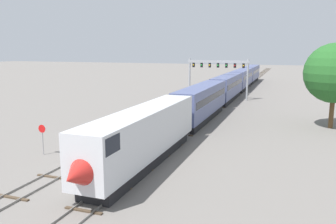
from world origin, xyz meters
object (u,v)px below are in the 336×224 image
object	(u,v)px
passenger_train	(228,87)
stop_sign	(42,135)
trackside_tree_left	(335,73)
signal_gantry	(218,69)

from	to	relation	value
passenger_train	stop_sign	size ratio (longest dim) A/B	34.36
stop_sign	trackside_tree_left	xyz separation A→B (m)	(26.40, 21.29, 4.99)
signal_gantry	stop_sign	distance (m)	42.57
passenger_train	stop_sign	bearing A→B (deg)	-103.86
passenger_train	signal_gantry	distance (m)	4.12
signal_gantry	trackside_tree_left	size ratio (longest dim) A/B	1.15
trackside_tree_left	passenger_train	bearing A→B (deg)	130.42
passenger_train	trackside_tree_left	world-z (taller)	trackside_tree_left
stop_sign	trackside_tree_left	size ratio (longest dim) A/B	0.27
passenger_train	signal_gantry	xyz separation A→B (m)	(-2.25, 1.13, 3.26)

